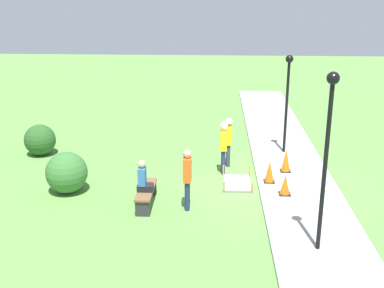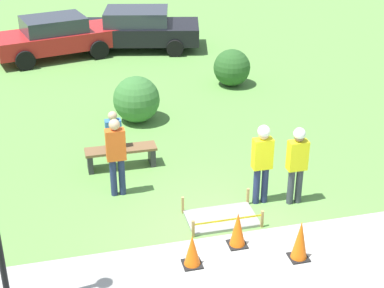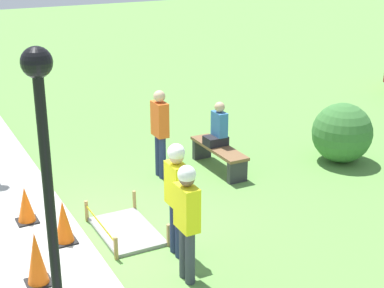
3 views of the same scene
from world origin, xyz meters
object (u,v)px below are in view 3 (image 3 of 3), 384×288
at_px(traffic_cone_near_patch, 26,205).
at_px(person_seated_on_bench, 218,128).
at_px(worker_assistant, 187,214).
at_px(worker_supervisor, 177,190).
at_px(traffic_cone_far_patch, 64,222).
at_px(bystander_in_orange_shirt, 160,128).
at_px(park_bench, 219,154).
at_px(lamppost_near, 47,177).
at_px(traffic_cone_sidewalk_edge, 36,259).

relative_size(traffic_cone_near_patch, person_seated_on_bench, 0.69).
bearing_deg(worker_assistant, worker_supervisor, 165.06).
distance_m(traffic_cone_far_patch, person_seated_on_bench, 4.13).
height_order(traffic_cone_near_patch, bystander_in_orange_shirt, bystander_in_orange_shirt).
xyz_separation_m(traffic_cone_far_patch, worker_assistant, (1.65, 1.26, 0.58)).
bearing_deg(person_seated_on_bench, traffic_cone_far_patch, -64.57).
xyz_separation_m(park_bench, worker_assistant, (3.28, -2.40, 0.67)).
relative_size(park_bench, lamppost_near, 0.46).
distance_m(park_bench, bystander_in_orange_shirt, 1.38).
height_order(traffic_cone_far_patch, traffic_cone_sidewalk_edge, traffic_cone_sidewalk_edge).
height_order(traffic_cone_near_patch, lamppost_near, lamppost_near).
bearing_deg(park_bench, bystander_in_orange_shirt, -100.85).
bearing_deg(lamppost_near, worker_supervisor, 131.13).
height_order(bystander_in_orange_shirt, lamppost_near, lamppost_near).
relative_size(traffic_cone_sidewalk_edge, worker_assistant, 0.45).
xyz_separation_m(traffic_cone_far_patch, person_seated_on_bench, (-1.76, 3.71, 0.41)).
distance_m(traffic_cone_near_patch, park_bench, 4.08).
bearing_deg(park_bench, worker_supervisor, -40.46).
distance_m(traffic_cone_far_patch, park_bench, 4.01).
height_order(traffic_cone_sidewalk_edge, bystander_in_orange_shirt, bystander_in_orange_shirt).
relative_size(traffic_cone_near_patch, park_bench, 0.37).
height_order(traffic_cone_near_patch, park_bench, traffic_cone_near_patch).
xyz_separation_m(traffic_cone_near_patch, park_bench, (-0.69, 4.02, -0.06)).
bearing_deg(traffic_cone_far_patch, worker_assistant, 37.43).
height_order(traffic_cone_far_patch, bystander_in_orange_shirt, bystander_in_orange_shirt).
bearing_deg(person_seated_on_bench, traffic_cone_near_patch, -78.58).
xyz_separation_m(traffic_cone_sidewalk_edge, worker_supervisor, (0.02, 2.08, 0.57)).
relative_size(park_bench, worker_assistant, 0.95).
xyz_separation_m(worker_assistant, bystander_in_orange_shirt, (-3.51, 1.21, -0.02)).
bearing_deg(person_seated_on_bench, traffic_cone_sidewalk_edge, -58.08).
bearing_deg(traffic_cone_sidewalk_edge, person_seated_on_bench, 121.92).
height_order(traffic_cone_near_patch, worker_assistant, worker_assistant).
bearing_deg(worker_assistant, lamppost_near, -58.02).
bearing_deg(traffic_cone_sidewalk_edge, worker_supervisor, 89.37).
relative_size(worker_assistant, bystander_in_orange_shirt, 0.98).
height_order(traffic_cone_sidewalk_edge, park_bench, traffic_cone_sidewalk_edge).
height_order(traffic_cone_near_patch, traffic_cone_sidewalk_edge, traffic_cone_sidewalk_edge).
bearing_deg(traffic_cone_sidewalk_edge, lamppost_near, -5.89).
bearing_deg(worker_supervisor, traffic_cone_sidewalk_edge, -90.63).
xyz_separation_m(park_bench, bystander_in_orange_shirt, (-0.23, -1.19, 0.65)).
relative_size(traffic_cone_far_patch, park_bench, 0.42).
distance_m(traffic_cone_near_patch, traffic_cone_far_patch, 1.01).
distance_m(traffic_cone_far_patch, worker_supervisor, 1.84).
distance_m(traffic_cone_sidewalk_edge, person_seated_on_bench, 5.13).
bearing_deg(traffic_cone_near_patch, person_seated_on_bench, 101.42).
xyz_separation_m(traffic_cone_near_patch, lamppost_near, (3.90, -0.48, 2.07)).
bearing_deg(traffic_cone_far_patch, park_bench, 114.06).
distance_m(traffic_cone_far_patch, lamppost_near, 3.69).
xyz_separation_m(worker_supervisor, lamppost_near, (2.00, -2.28, 1.42)).
bearing_deg(worker_assistant, traffic_cone_far_patch, -142.57).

